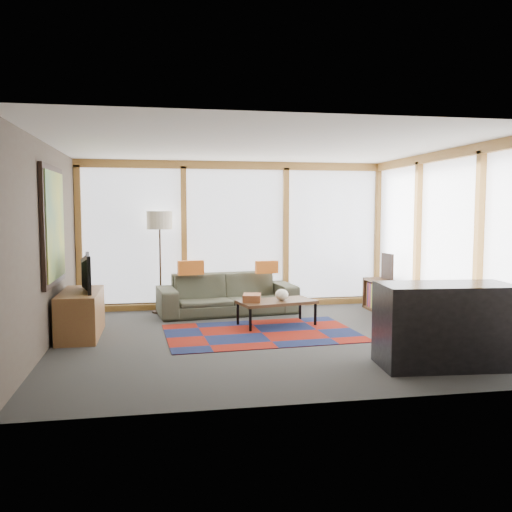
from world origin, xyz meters
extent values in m
plane|color=#2F2F2C|center=(0.00, 0.00, 0.00)|extent=(5.50, 5.50, 0.00)
cube|color=#483B32|center=(-2.75, 0.00, 1.30)|extent=(0.04, 5.00, 2.60)
cube|color=#483B32|center=(0.00, -2.50, 1.30)|extent=(5.50, 0.04, 2.60)
cube|color=silver|center=(0.00, 0.00, 2.60)|extent=(5.50, 5.00, 0.04)
cube|color=white|center=(0.00, 2.47, 1.30)|extent=(5.30, 0.02, 2.35)
cube|color=white|center=(2.72, 0.00, 1.30)|extent=(0.02, 4.80, 2.35)
cube|color=black|center=(-2.71, 0.30, 1.55)|extent=(0.05, 1.35, 1.55)
cube|color=yellow|center=(-2.69, 0.30, 1.55)|extent=(0.02, 1.20, 1.40)
cube|color=maroon|center=(0.07, 0.31, 0.01)|extent=(2.79, 1.89, 0.01)
imported|color=#313626|center=(-0.23, 1.87, 0.34)|extent=(2.39, 1.16, 0.67)
cube|color=#C5601E|center=(-0.84, 1.88, 0.79)|extent=(0.44, 0.19, 0.24)
cube|color=#C5601E|center=(0.45, 1.85, 0.78)|extent=(0.39, 0.14, 0.21)
cube|color=brown|center=(0.01, 0.78, 0.44)|extent=(0.33, 0.37, 0.11)
ellipsoid|color=silver|center=(0.47, 0.79, 0.47)|extent=(0.22, 0.22, 0.17)
ellipsoid|color=black|center=(2.46, 0.34, 0.59)|extent=(0.20, 0.20, 0.09)
ellipsoid|color=black|center=(2.46, 0.69, 0.59)|extent=(0.20, 0.20, 0.09)
cube|color=black|center=(2.54, 1.65, 0.77)|extent=(0.08, 0.35, 0.45)
cube|color=brown|center=(-2.44, 0.59, 0.31)|extent=(0.52, 1.26, 0.63)
imported|color=black|center=(-2.42, 0.61, 0.89)|extent=(0.25, 0.90, 0.52)
cube|color=black|center=(1.79, -1.62, 0.47)|extent=(1.53, 0.81, 0.93)
camera|label=1|loc=(-1.36, -7.13, 1.77)|focal=38.00mm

